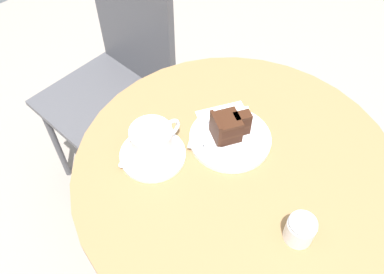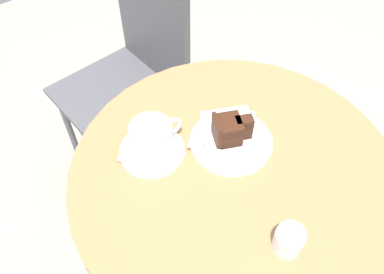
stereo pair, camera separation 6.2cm
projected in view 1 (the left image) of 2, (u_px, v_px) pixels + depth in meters
The scene contains 10 objects.
cafe_table at pixel (233, 194), 1.01m from camera, with size 0.75×0.75×0.73m.
saucer at pixel (153, 154), 0.93m from camera, with size 0.15×0.15×0.01m.
coffee_cup at pixel (152, 140), 0.90m from camera, with size 0.13×0.10×0.07m.
teaspoon at pixel (134, 168), 0.90m from camera, with size 0.06×0.09×0.00m.
cake_plate at pixel (230, 138), 0.96m from camera, with size 0.19×0.19×0.01m.
cake_slice at pixel (228, 127), 0.93m from camera, with size 0.10×0.08×0.07m.
fork at pixel (212, 148), 0.93m from camera, with size 0.10×0.13×0.00m.
napkin at pixel (228, 127), 0.98m from camera, with size 0.18×0.19×0.00m.
cafe_chair at pixel (119, 70), 1.41m from camera, with size 0.42×0.42×0.91m.
sugar_pot at pixel (301, 229), 0.78m from camera, with size 0.06×0.06×0.07m.
Camera 1 is at (-0.42, -0.32, 1.49)m, focal length 38.00 mm.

